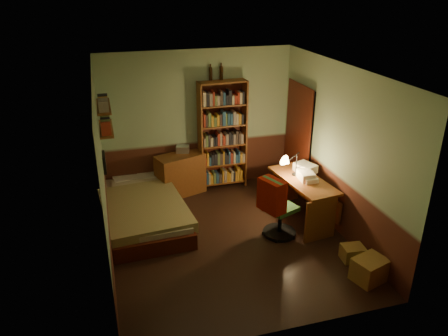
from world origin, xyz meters
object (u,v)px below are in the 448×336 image
object	(u,v)px
bed	(143,202)
mini_stereo	(183,149)
cardboard_box_a	(370,270)
bookshelf	(223,136)
office_chair	(281,208)
dresser	(180,174)
desk	(302,199)
cardboard_box_b	(353,253)
desk_lamp	(297,158)

from	to	relation	value
bed	mini_stereo	xyz separation A→B (m)	(0.87, 0.92, 0.50)
cardboard_box_a	bookshelf	bearing A→B (deg)	108.41
bookshelf	cardboard_box_a	size ratio (longest dim) A/B	4.81
cardboard_box_a	office_chair	bearing A→B (deg)	117.43
dresser	bookshelf	size ratio (longest dim) A/B	0.42
desk	office_chair	bearing A→B (deg)	-153.72
dresser	cardboard_box_b	size ratio (longest dim) A/B	2.79
bookshelf	cardboard_box_b	world-z (taller)	bookshelf
cardboard_box_b	bookshelf	bearing A→B (deg)	111.68
office_chair	bed	bearing A→B (deg)	130.62
bookshelf	bed	bearing A→B (deg)	-155.16
mini_stereo	bookshelf	bearing A→B (deg)	13.15
dresser	bookshelf	world-z (taller)	bookshelf
office_chair	desk_lamp	bearing A→B (deg)	26.88
desk_lamp	cardboard_box_a	xyz separation A→B (m)	(0.24, -1.92, -0.87)
desk	cardboard_box_b	bearing A→B (deg)	-87.69
desk_lamp	office_chair	size ratio (longest dim) A/B	0.65
cardboard_box_a	cardboard_box_b	size ratio (longest dim) A/B	1.38
bed	desk_lamp	bearing A→B (deg)	-14.13
desk	desk_lamp	xyz separation A→B (m)	(-0.05, 0.19, 0.67)
bed	bookshelf	distance (m)	1.97
bookshelf	office_chair	bearing A→B (deg)	-82.40
office_chair	cardboard_box_a	size ratio (longest dim) A/B	2.20
bed	dresser	distance (m)	1.12
cardboard_box_b	cardboard_box_a	bearing A→B (deg)	-93.71
bed	desk	xyz separation A→B (m)	(2.53, -0.70, 0.03)
mini_stereo	cardboard_box_a	size ratio (longest dim) A/B	0.55
cardboard_box_b	mini_stereo	bearing A→B (deg)	123.09
cardboard_box_a	cardboard_box_b	distance (m)	0.47
desk	cardboard_box_a	size ratio (longest dim) A/B	3.20
cardboard_box_a	desk_lamp	bearing A→B (deg)	97.05
desk_lamp	cardboard_box_a	bearing A→B (deg)	-75.55
mini_stereo	desk_lamp	world-z (taller)	desk_lamp
desk_lamp	cardboard_box_b	size ratio (longest dim) A/B	1.96
mini_stereo	desk_lamp	distance (m)	2.16
dresser	cardboard_box_a	distance (m)	3.77
bed	bookshelf	bearing A→B (deg)	25.96
desk	cardboard_box_b	xyz separation A→B (m)	(0.22, -1.27, -0.26)
cardboard_box_b	desk_lamp	bearing A→B (deg)	100.38
bed	cardboard_box_a	world-z (taller)	bed
office_chair	cardboard_box_b	world-z (taller)	office_chair
mini_stereo	bookshelf	xyz separation A→B (m)	(0.75, -0.04, 0.20)
mini_stereo	cardboard_box_a	distance (m)	3.89
desk_lamp	office_chair	xyz separation A→B (m)	(-0.48, -0.54, -0.56)
bookshelf	office_chair	world-z (taller)	bookshelf
bookshelf	cardboard_box_b	xyz separation A→B (m)	(1.13, -2.85, -0.92)
bed	bookshelf	size ratio (longest dim) A/B	1.10
mini_stereo	bookshelf	distance (m)	0.78
desk	cardboard_box_a	xyz separation A→B (m)	(0.19, -1.73, -0.21)
mini_stereo	office_chair	xyz separation A→B (m)	(1.14, -1.97, -0.36)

